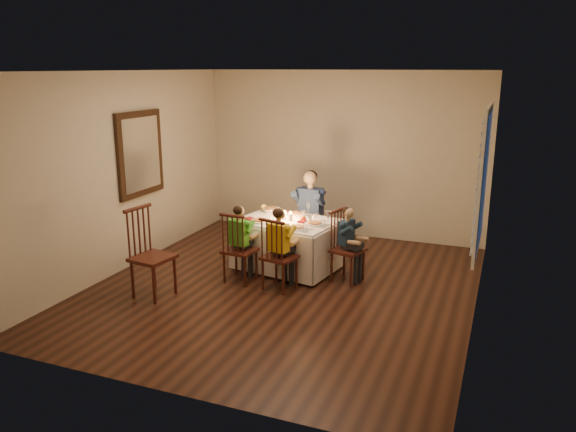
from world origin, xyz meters
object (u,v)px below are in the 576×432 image
at_px(chair_near_right, 280,288).
at_px(adult, 309,253).
at_px(serving_bowl, 272,210).
at_px(chair_end, 347,280).
at_px(child_green, 241,281).
at_px(chair_adult, 309,253).
at_px(child_yellow, 280,288).
at_px(chair_extra, 155,296).
at_px(dining_table, 287,234).
at_px(child_teal, 347,280).
at_px(chair_near_left, 241,281).

relative_size(chair_near_right, adult, 0.75).
bearing_deg(serving_bowl, chair_end, -19.85).
distance_m(child_green, serving_bowl, 1.19).
relative_size(chair_adult, child_yellow, 0.89).
bearing_deg(chair_extra, dining_table, -28.72).
bearing_deg(serving_bowl, chair_adult, 43.33).
distance_m(chair_adult, child_green, 1.43).
bearing_deg(chair_near_right, chair_adult, -73.01).
distance_m(chair_end, child_green, 1.36).
xyz_separation_m(adult, child_green, (-0.45, -1.36, 0.00)).
bearing_deg(serving_bowl, child_teal, -19.85).
xyz_separation_m(chair_near_left, child_green, (0.00, 0.00, 0.00)).
xyz_separation_m(chair_end, adult, (-0.81, 0.85, 0.00)).
relative_size(chair_near_left, chair_near_right, 1.00).
bearing_deg(serving_bowl, adult, 43.33).
bearing_deg(adult, child_green, -103.46).
xyz_separation_m(chair_near_right, child_teal, (0.70, 0.57, 0.00)).
relative_size(chair_adult, child_teal, 0.96).
bearing_deg(chair_near_right, child_teal, -128.56).
height_order(chair_near_right, child_teal, child_teal).
height_order(chair_end, child_yellow, child_yellow).
height_order(dining_table, child_teal, dining_table).
bearing_deg(chair_extra, child_green, -33.73).
height_order(chair_near_right, child_yellow, child_yellow).
bearing_deg(chair_end, chair_near_left, 127.87).
distance_m(chair_adult, child_yellow, 1.42).
relative_size(dining_table, chair_extra, 1.33).
height_order(chair_extra, serving_bowl, serving_bowl).
bearing_deg(chair_extra, adult, -19.94).
xyz_separation_m(adult, serving_bowl, (-0.42, -0.40, 0.70)).
bearing_deg(chair_end, child_teal, 0.00).
relative_size(dining_table, chair_near_left, 1.56).
relative_size(chair_extra, serving_bowl, 4.71).
height_order(child_green, child_yellow, child_yellow).
relative_size(chair_end, child_teal, 0.96).
bearing_deg(adult, child_yellow, -80.70).
xyz_separation_m(dining_table, chair_end, (0.88, -0.14, -0.48)).
height_order(child_green, child_teal, child_green).
relative_size(chair_near_left, child_yellow, 0.89).
bearing_deg(chair_near_right, dining_table, -63.53).
relative_size(chair_near_left, child_teal, 0.96).
relative_size(chair_adult, adult, 0.75).
bearing_deg(child_yellow, chair_extra, 42.59).
xyz_separation_m(chair_extra, child_teal, (2.00, 1.33, 0.00)).
bearing_deg(chair_near_left, chair_extra, 52.58).
bearing_deg(child_yellow, chair_end, -128.56).
relative_size(chair_near_right, child_yellow, 0.89).
bearing_deg(chair_near_left, chair_near_right, 179.76).
bearing_deg(chair_adult, serving_bowl, -131.98).
xyz_separation_m(chair_near_right, adult, (-0.11, 1.41, 0.00)).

